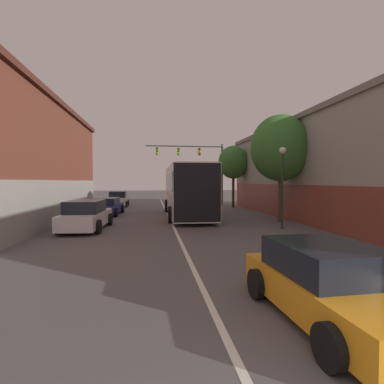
{
  "coord_description": "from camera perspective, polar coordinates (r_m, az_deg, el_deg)",
  "views": [
    {
      "loc": [
        -1.14,
        -1.52,
        2.46
      ],
      "look_at": [
        1.31,
        16.79,
        1.8
      ],
      "focal_mm": 28.0,
      "sensor_mm": 36.0,
      "label": 1
    }
  ],
  "objects": [
    {
      "name": "street_lamp",
      "position": [
        16.23,
        16.85,
        2.62
      ],
      "size": [
        0.35,
        0.35,
        4.24
      ],
      "color": "#233323",
      "rests_on": "ground_plane"
    },
    {
      "name": "building_right_storefront",
      "position": [
        19.53,
        32.26,
        4.31
      ],
      "size": [
        8.09,
        30.08,
        6.44
      ],
      "color": "#9E998E",
      "rests_on": "ground_plane"
    },
    {
      "name": "bus",
      "position": [
        20.84,
        -0.9,
        0.67
      ],
      "size": [
        3.02,
        10.26,
        3.5
      ],
      "rotation": [
        0.0,
        0.0,
        1.56
      ],
      "color": "silver",
      "rests_on": "ground_plane"
    },
    {
      "name": "lane_center_line",
      "position": [
        18.11,
        -3.95,
        -5.76
      ],
      "size": [
        0.14,
        44.77,
        0.01
      ],
      "color": "silver",
      "rests_on": "ground_plane"
    },
    {
      "name": "parked_car_left_far",
      "position": [
        30.34,
        -13.87,
        -1.35
      ],
      "size": [
        1.95,
        4.12,
        1.5
      ],
      "rotation": [
        0.0,
        0.0,
        1.58
      ],
      "color": "silver",
      "rests_on": "ground_plane"
    },
    {
      "name": "parked_car_left_near",
      "position": [
        22.8,
        -16.07,
        -2.69
      ],
      "size": [
        2.34,
        4.57,
        1.27
      ],
      "rotation": [
        0.0,
        0.0,
        1.51
      ],
      "color": "navy",
      "rests_on": "ground_plane"
    },
    {
      "name": "street_tree_near",
      "position": [
        18.93,
        16.5,
        8.01
      ],
      "size": [
        3.63,
        3.26,
        6.46
      ],
      "color": "#4C3823",
      "rests_on": "ground_plane"
    },
    {
      "name": "hatchback_foreground",
      "position": [
        6.08,
        25.01,
        -15.7
      ],
      "size": [
        2.19,
        3.99,
        1.33
      ],
      "rotation": [
        0.0,
        0.0,
        1.62
      ],
      "color": "orange",
      "rests_on": "ground_plane"
    },
    {
      "name": "street_tree_far",
      "position": [
        28.47,
        7.88,
        5.6
      ],
      "size": [
        2.82,
        2.54,
        5.81
      ],
      "color": "#3D2D1E",
      "rests_on": "ground_plane"
    },
    {
      "name": "traffic_signal_gantry",
      "position": [
        30.7,
        0.92,
        6.24
      ],
      "size": [
        7.92,
        0.36,
        6.32
      ],
      "color": "#333338",
      "rests_on": "ground_plane"
    },
    {
      "name": "parked_car_left_mid",
      "position": [
        16.21,
        -19.51,
        -4.28
      ],
      "size": [
        2.21,
        4.57,
        1.5
      ],
      "rotation": [
        0.0,
        0.0,
        1.52
      ],
      "color": "silver",
      "rests_on": "ground_plane"
    }
  ]
}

